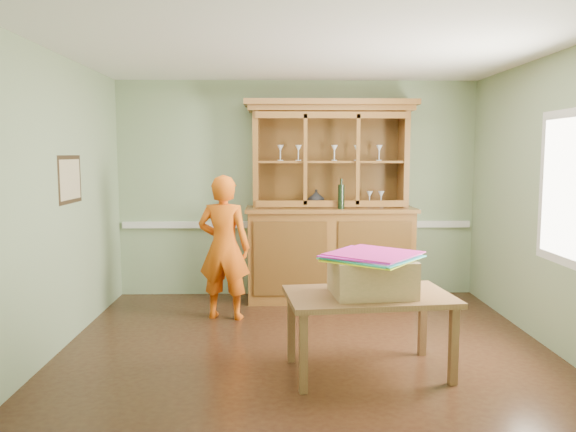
{
  "coord_description": "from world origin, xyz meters",
  "views": [
    {
      "loc": [
        -0.28,
        -5.09,
        1.79
      ],
      "look_at": [
        -0.15,
        0.4,
        1.18
      ],
      "focal_mm": 35.0,
      "sensor_mm": 36.0,
      "label": 1
    }
  ],
  "objects_px": {
    "dining_table": "(369,303)",
    "cardboard_box": "(372,277)",
    "person": "(224,247)",
    "china_hutch": "(330,231)"
  },
  "relations": [
    {
      "from": "china_hutch",
      "to": "person",
      "type": "xyz_separation_m",
      "value": [
        -1.23,
        -0.79,
        -0.06
      ]
    },
    {
      "from": "cardboard_box",
      "to": "person",
      "type": "xyz_separation_m",
      "value": [
        -1.33,
        1.61,
        -0.02
      ]
    },
    {
      "from": "china_hutch",
      "to": "cardboard_box",
      "type": "distance_m",
      "value": 2.4
    },
    {
      "from": "dining_table",
      "to": "person",
      "type": "bearing_deg",
      "value": 123.53
    },
    {
      "from": "china_hutch",
      "to": "dining_table",
      "type": "bearing_deg",
      "value": -87.86
    },
    {
      "from": "dining_table",
      "to": "cardboard_box",
      "type": "distance_m",
      "value": 0.23
    },
    {
      "from": "cardboard_box",
      "to": "person",
      "type": "bearing_deg",
      "value": 129.69
    },
    {
      "from": "cardboard_box",
      "to": "china_hutch",
      "type": "bearing_deg",
      "value": 92.53
    },
    {
      "from": "cardboard_box",
      "to": "person",
      "type": "distance_m",
      "value": 2.09
    },
    {
      "from": "cardboard_box",
      "to": "person",
      "type": "height_order",
      "value": "person"
    }
  ]
}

